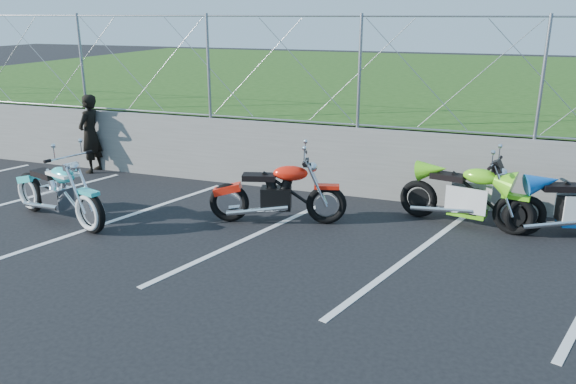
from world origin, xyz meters
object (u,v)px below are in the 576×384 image
(sportbike_green, at_px, (467,197))
(naked_orange, at_px, (279,195))
(person_standing, at_px, (90,134))
(cruiser_turquoise, at_px, (59,194))

(sportbike_green, bearing_deg, naked_orange, -150.86)
(sportbike_green, bearing_deg, person_standing, -172.86)
(cruiser_turquoise, distance_m, naked_orange, 3.60)
(cruiser_turquoise, xyz_separation_m, sportbike_green, (6.29, 2.06, 0.00))
(sportbike_green, bearing_deg, cruiser_turquoise, -149.69)
(naked_orange, relative_size, sportbike_green, 1.03)
(cruiser_turquoise, relative_size, person_standing, 1.39)
(person_standing, bearing_deg, cruiser_turquoise, 22.94)
(sportbike_green, relative_size, person_standing, 1.28)
(cruiser_turquoise, relative_size, sportbike_green, 1.09)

